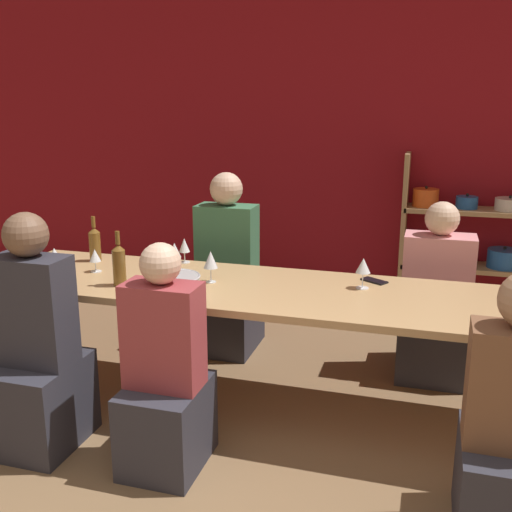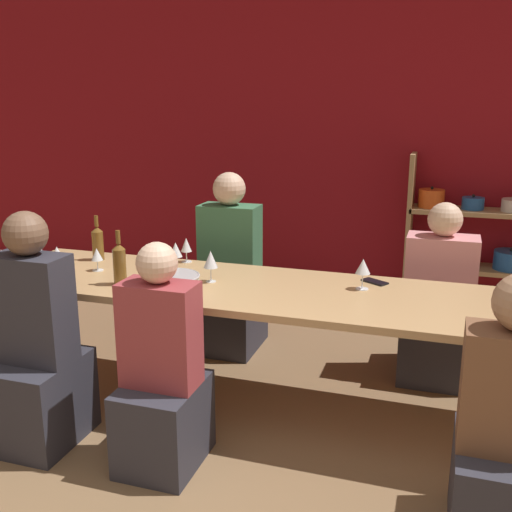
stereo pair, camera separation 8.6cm
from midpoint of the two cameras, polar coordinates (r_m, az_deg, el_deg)
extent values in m
cube|color=maroon|center=(5.14, 7.72, 9.95)|extent=(8.80, 0.06, 2.70)
cube|color=tan|center=(4.98, 13.34, 1.73)|extent=(0.04, 0.30, 1.36)
cube|color=tan|center=(5.17, 19.79, -5.92)|extent=(1.24, 0.30, 0.04)
cylinder|color=gold|center=(5.13, 14.69, -4.69)|extent=(0.20, 0.20, 0.13)
sphere|color=black|center=(5.11, 14.75, -3.87)|extent=(0.02, 0.02, 0.02)
cylinder|color=gold|center=(5.14, 18.15, -4.89)|extent=(0.25, 0.25, 0.14)
sphere|color=black|center=(5.11, 18.22, -4.03)|extent=(0.02, 0.02, 0.02)
cylinder|color=#338447|center=(5.16, 21.58, -5.24)|extent=(0.20, 0.20, 0.12)
sphere|color=black|center=(5.14, 21.66, -4.51)|extent=(0.02, 0.02, 0.02)
cube|color=tan|center=(5.04, 20.23, -1.09)|extent=(1.24, 0.30, 0.04)
cylinder|color=black|center=(5.01, 15.02, 0.22)|extent=(0.23, 0.23, 0.13)
sphere|color=black|center=(4.99, 15.08, 1.10)|extent=(0.02, 0.02, 0.02)
cylinder|color=#235BAD|center=(5.01, 18.54, -0.27)|extent=(0.16, 0.16, 0.09)
sphere|color=black|center=(5.00, 18.59, 0.36)|extent=(0.02, 0.02, 0.02)
cylinder|color=#235BAD|center=(5.03, 22.08, -0.22)|extent=(0.25, 0.25, 0.14)
sphere|color=black|center=(5.01, 22.17, 0.71)|extent=(0.02, 0.02, 0.02)
cube|color=tan|center=(4.94, 20.69, 3.97)|extent=(1.24, 0.30, 0.04)
cylinder|color=#E0561E|center=(4.92, 15.37, 5.38)|extent=(0.20, 0.20, 0.14)
sphere|color=black|center=(4.90, 15.43, 6.33)|extent=(0.02, 0.02, 0.02)
cylinder|color=#235BAD|center=(4.92, 18.96, 4.85)|extent=(0.17, 0.17, 0.09)
sphere|color=black|center=(4.92, 19.02, 5.53)|extent=(0.02, 0.02, 0.02)
cylinder|color=silver|center=(4.95, 22.55, 4.57)|extent=(0.22, 0.22, 0.09)
sphere|color=black|center=(4.94, 22.61, 5.23)|extent=(0.02, 0.02, 0.02)
cube|color=tan|center=(3.38, -1.21, -3.20)|extent=(3.15, 0.84, 0.04)
cube|color=tan|center=(4.44, -18.54, -4.62)|extent=(0.08, 0.08, 0.70)
cylinder|color=#B7BABC|center=(3.32, -8.63, -2.60)|extent=(0.29, 0.29, 0.08)
torus|color=#B7BABC|center=(3.31, -8.66, -1.95)|extent=(0.30, 0.30, 0.01)
cylinder|color=brown|center=(3.45, -13.59, -1.11)|extent=(0.07, 0.07, 0.21)
cone|color=brown|center=(3.42, -13.71, 0.81)|extent=(0.07, 0.07, 0.03)
cylinder|color=brown|center=(3.41, -13.76, 1.69)|extent=(0.03, 0.03, 0.08)
cylinder|color=brown|center=(4.03, -15.68, 0.85)|extent=(0.07, 0.07, 0.19)
cone|color=brown|center=(4.00, -15.78, 2.40)|extent=(0.07, 0.07, 0.03)
cylinder|color=brown|center=(3.99, -15.84, 3.14)|extent=(0.03, 0.03, 0.07)
cylinder|color=white|center=(3.38, 9.36, -3.02)|extent=(0.07, 0.07, 0.00)
cylinder|color=white|center=(3.37, 9.39, -2.28)|extent=(0.01, 0.01, 0.09)
cone|color=white|center=(3.34, 9.45, -0.90)|extent=(0.08, 0.08, 0.08)
cylinder|color=maroon|center=(3.35, 9.44, -1.24)|extent=(0.05, 0.05, 0.03)
cylinder|color=white|center=(3.87, -19.12, -1.38)|extent=(0.06, 0.06, 0.00)
cylinder|color=white|center=(3.86, -19.17, -0.84)|extent=(0.01, 0.01, 0.07)
cone|color=white|center=(3.84, -19.26, 0.20)|extent=(0.08, 0.08, 0.07)
cylinder|color=maroon|center=(3.85, -19.24, -0.06)|extent=(0.04, 0.04, 0.03)
cylinder|color=white|center=(3.90, -23.75, -1.71)|extent=(0.06, 0.06, 0.00)
cylinder|color=white|center=(3.89, -23.82, -1.13)|extent=(0.01, 0.01, 0.08)
cylinder|color=white|center=(3.90, -7.43, -0.59)|extent=(0.07, 0.07, 0.00)
cylinder|color=white|center=(3.89, -7.44, -0.08)|extent=(0.01, 0.01, 0.07)
cone|color=white|center=(3.87, -7.48, 1.04)|extent=(0.07, 0.07, 0.09)
cylinder|color=white|center=(3.46, -5.02, -2.47)|extent=(0.06, 0.06, 0.00)
cylinder|color=white|center=(3.45, -5.03, -1.79)|extent=(0.01, 0.01, 0.08)
cone|color=white|center=(3.42, -5.07, -0.34)|extent=(0.08, 0.08, 0.10)
cylinder|color=beige|center=(3.43, -5.06, -0.75)|extent=(0.05, 0.05, 0.04)
cylinder|color=white|center=(3.82, -20.45, -1.73)|extent=(0.07, 0.07, 0.00)
cylinder|color=white|center=(3.81, -20.50, -1.16)|extent=(0.01, 0.01, 0.07)
cone|color=white|center=(3.79, -20.61, 0.06)|extent=(0.06, 0.06, 0.09)
cylinder|color=white|center=(3.80, -15.63, -1.42)|extent=(0.07, 0.07, 0.00)
cylinder|color=white|center=(3.79, -15.66, -0.94)|extent=(0.01, 0.01, 0.06)
cone|color=white|center=(3.77, -15.73, 0.07)|extent=(0.07, 0.07, 0.08)
cylinder|color=maroon|center=(3.77, -15.71, -0.21)|extent=(0.04, 0.04, 0.03)
cylinder|color=white|center=(3.69, -8.37, -1.46)|extent=(0.06, 0.06, 0.00)
cylinder|color=white|center=(3.68, -8.40, -0.77)|extent=(0.01, 0.01, 0.09)
cone|color=white|center=(3.66, -8.45, 0.56)|extent=(0.08, 0.08, 0.09)
cube|color=black|center=(3.51, 10.51, -2.34)|extent=(0.16, 0.14, 0.01)
cube|color=#2D2D38|center=(3.41, -20.39, -12.97)|extent=(0.38, 0.48, 0.46)
cube|color=#2D2D38|center=(3.21, -21.19, -4.88)|extent=(0.38, 0.21, 0.56)
sphere|color=brown|center=(3.11, -21.84, 1.90)|extent=(0.22, 0.22, 0.22)
cube|color=#2D2D38|center=(4.13, 15.87, -8.01)|extent=(0.44, 0.55, 0.41)
cube|color=pink|center=(3.98, 16.33, -1.78)|extent=(0.44, 0.24, 0.53)
sphere|color=beige|center=(3.90, 16.72, 3.44)|extent=(0.21, 0.21, 0.21)
cube|color=#2D2D38|center=(2.80, 21.84, -20.05)|extent=(0.38, 0.48, 0.42)
cube|color=#2D2D38|center=(4.38, -3.26, -5.86)|extent=(0.41, 0.52, 0.45)
cube|color=#3D7551|center=(4.22, -3.37, 0.85)|extent=(0.41, 0.23, 0.60)
sphere|color=beige|center=(4.14, -3.45, 6.41)|extent=(0.23, 0.23, 0.23)
cube|color=#2D2D38|center=(3.09, -9.29, -15.56)|extent=(0.36, 0.45, 0.43)
cube|color=#99383D|center=(2.88, -9.67, -7.48)|extent=(0.36, 0.20, 0.51)
sphere|color=beige|center=(2.77, -9.98, -0.72)|extent=(0.19, 0.19, 0.19)
camera|label=1|loc=(0.04, -90.72, -0.19)|focal=42.00mm
camera|label=2|loc=(0.04, 89.28, 0.19)|focal=42.00mm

